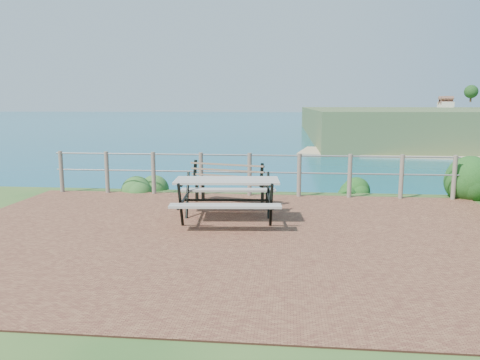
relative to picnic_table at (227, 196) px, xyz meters
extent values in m
cube|color=brown|center=(0.21, -0.83, -0.50)|extent=(10.00, 7.00, 0.12)
plane|color=#126770|center=(0.21, 199.17, -0.50)|extent=(1200.00, 1200.00, 0.00)
cylinder|color=#6B5B4C|center=(-4.39, 2.52, 0.02)|extent=(0.10, 0.10, 1.00)
cylinder|color=#6B5B4C|center=(-3.24, 2.52, 0.02)|extent=(0.10, 0.10, 1.00)
cylinder|color=#6B5B4C|center=(-2.09, 2.52, 0.02)|extent=(0.10, 0.10, 1.00)
cylinder|color=#6B5B4C|center=(-0.94, 2.52, 0.02)|extent=(0.10, 0.10, 1.00)
cylinder|color=#6B5B4C|center=(0.21, 2.52, 0.02)|extent=(0.10, 0.10, 1.00)
cylinder|color=#6B5B4C|center=(1.36, 2.52, 0.02)|extent=(0.10, 0.10, 1.00)
cylinder|color=#6B5B4C|center=(2.51, 2.52, 0.02)|extent=(0.10, 0.10, 1.00)
cylinder|color=#6B5B4C|center=(3.66, 2.52, 0.02)|extent=(0.10, 0.10, 1.00)
cylinder|color=#6B5B4C|center=(4.81, 2.52, 0.02)|extent=(0.10, 0.10, 1.00)
cylinder|color=slate|center=(0.21, 2.52, 0.47)|extent=(9.40, 0.04, 0.04)
cylinder|color=slate|center=(0.21, 2.52, 0.07)|extent=(9.40, 0.04, 0.04)
cube|color=#9B988B|center=(0.00, 0.00, 0.28)|extent=(1.92, 0.93, 0.04)
cube|color=#9B988B|center=(0.00, 0.00, -0.03)|extent=(1.88, 0.43, 0.04)
cube|color=#9B988B|center=(0.00, 0.00, -0.03)|extent=(1.88, 0.43, 0.04)
cylinder|color=black|center=(0.00, 0.00, -0.08)|extent=(1.60, 0.19, 0.05)
cube|color=brown|center=(-0.12, 1.67, -0.03)|extent=(1.70, 0.84, 0.04)
cube|color=brown|center=(-0.12, 1.67, 0.26)|extent=(1.62, 0.56, 0.38)
cube|color=black|center=(-0.12, 1.67, -0.26)|extent=(0.07, 0.07, 0.45)
cube|color=black|center=(-0.12, 1.67, -0.26)|extent=(0.07, 0.07, 0.45)
cube|color=black|center=(-0.12, 1.67, -0.26)|extent=(0.07, 0.07, 0.45)
cube|color=black|center=(-0.12, 1.67, -0.26)|extent=(0.07, 0.07, 0.45)
ellipsoid|color=#215A24|center=(-2.55, 3.05, -0.50)|extent=(0.81, 0.81, 0.57)
ellipsoid|color=#123C12|center=(2.78, 3.47, -0.50)|extent=(0.72, 0.72, 0.44)
camera|label=1|loc=(1.07, -8.23, 1.65)|focal=35.00mm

